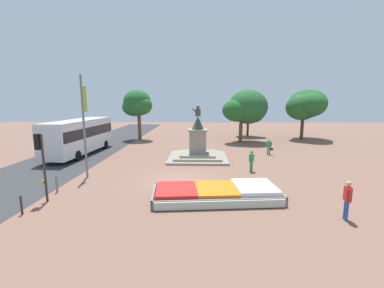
% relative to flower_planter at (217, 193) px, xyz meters
% --- Properties ---
extents(ground_plane, '(90.83, 90.83, 0.00)m').
position_rel_flower_planter_xyz_m(ground_plane, '(-2.21, 2.87, -0.31)').
color(ground_plane, brown).
extents(street_asphalt_strip, '(6.91, 79.47, 0.01)m').
position_rel_flower_planter_xyz_m(street_asphalt_strip, '(-12.87, 2.87, -0.30)').
color(street_asphalt_strip, '#333335').
rests_on(street_asphalt_strip, ground_plane).
extents(flower_planter, '(6.94, 3.52, 0.70)m').
position_rel_flower_planter_xyz_m(flower_planter, '(0.00, 0.00, 0.00)').
color(flower_planter, '#38281C').
rests_on(flower_planter, ground_plane).
extents(statue_monument, '(5.18, 5.18, 4.75)m').
position_rel_flower_planter_xyz_m(statue_monument, '(-1.14, 9.54, 0.62)').
color(statue_monument, gray).
rests_on(statue_monument, ground_plane).
extents(traffic_light_near_crossing, '(0.41, 0.29, 3.54)m').
position_rel_flower_planter_xyz_m(traffic_light_near_crossing, '(-8.96, -0.66, 2.14)').
color(traffic_light_near_crossing, '#2D2D33').
rests_on(traffic_light_near_crossing, ground_plane).
extents(banner_pole, '(0.18, 0.63, 6.84)m').
position_rel_flower_planter_xyz_m(banner_pole, '(-8.65, 3.71, 3.30)').
color(banner_pole, slate).
rests_on(banner_pole, ground_plane).
extents(city_bus, '(2.95, 9.63, 3.34)m').
position_rel_flower_planter_xyz_m(city_bus, '(-12.52, 11.02, 1.61)').
color(city_bus, silver).
rests_on(city_bus, ground_plane).
extents(pedestrian_with_handbag, '(0.59, 0.55, 1.52)m').
position_rel_flower_planter_xyz_m(pedestrian_with_handbag, '(5.72, 11.49, 0.54)').
color(pedestrian_with_handbag, '#338C4C').
rests_on(pedestrian_with_handbag, ground_plane).
extents(pedestrian_near_planter, '(0.28, 0.56, 1.78)m').
position_rel_flower_planter_xyz_m(pedestrian_near_planter, '(5.47, -2.28, 0.73)').
color(pedestrian_near_planter, '#264CA5').
rests_on(pedestrian_near_planter, ground_plane).
extents(pedestrian_crossing_plaza, '(0.42, 0.45, 1.57)m').
position_rel_flower_planter_xyz_m(pedestrian_crossing_plaza, '(2.84, 5.39, 0.59)').
color(pedestrian_crossing_plaza, '#338C4C').
rests_on(pedestrian_crossing_plaza, ground_plane).
extents(kerb_bollard_south, '(0.11, 0.11, 0.91)m').
position_rel_flower_planter_xyz_m(kerb_bollard_south, '(-9.11, -2.20, 0.16)').
color(kerb_bollard_south, '#2D2D33').
rests_on(kerb_bollard_south, ground_plane).
extents(kerb_bollard_mid_a, '(0.12, 0.12, 0.98)m').
position_rel_flower_planter_xyz_m(kerb_bollard_mid_a, '(-9.10, 0.72, 0.20)').
color(kerb_bollard_mid_a, slate).
rests_on(kerb_bollard_mid_a, ground_plane).
extents(park_tree_far_left, '(4.25, 3.88, 5.58)m').
position_rel_flower_planter_xyz_m(park_tree_far_left, '(5.83, 24.34, 3.57)').
color(park_tree_far_left, '#4C3823').
rests_on(park_tree_far_left, ground_plane).
extents(park_tree_behind_statue, '(3.96, 3.82, 6.55)m').
position_rel_flower_planter_xyz_m(park_tree_behind_statue, '(-9.18, 20.42, 4.36)').
color(park_tree_behind_statue, brown).
rests_on(park_tree_behind_statue, ground_plane).
extents(park_tree_far_right, '(5.65, 6.36, 6.64)m').
position_rel_flower_planter_xyz_m(park_tree_far_right, '(13.12, 21.64, 4.29)').
color(park_tree_far_right, '#4C3823').
rests_on(park_tree_far_right, ground_plane).
extents(park_tree_street_side, '(5.60, 5.17, 6.51)m').
position_rel_flower_planter_xyz_m(park_tree_street_side, '(4.59, 18.94, 3.98)').
color(park_tree_street_side, brown).
rests_on(park_tree_street_side, ground_plane).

